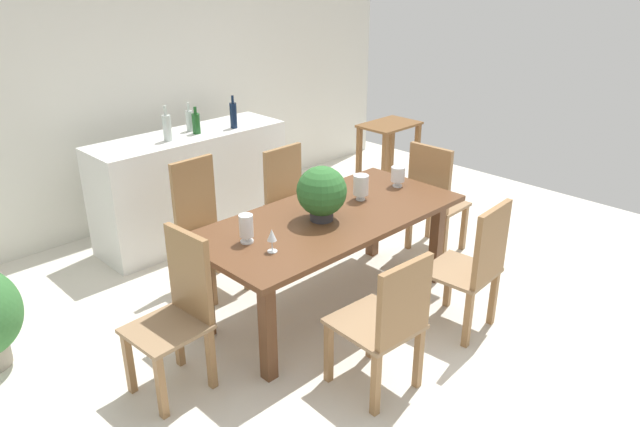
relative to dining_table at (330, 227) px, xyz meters
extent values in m
plane|color=silver|center=(0.00, -0.10, -0.65)|extent=(7.04, 7.04, 0.00)
cube|color=silver|center=(0.00, 2.50, 0.65)|extent=(6.40, 0.10, 2.60)
cube|color=brown|center=(0.00, 0.00, 0.07)|extent=(2.03, 0.94, 0.04)
cube|color=brown|center=(-0.88, -0.33, -0.30)|extent=(0.08, 0.08, 0.71)
cube|color=brown|center=(0.88, -0.33, -0.30)|extent=(0.08, 0.08, 0.71)
cube|color=brown|center=(-0.88, 0.33, -0.30)|extent=(0.08, 0.08, 0.71)
cube|color=brown|center=(0.88, 0.33, -0.30)|extent=(0.08, 0.08, 0.71)
cube|color=olive|center=(0.63, -0.63, -0.44)|extent=(0.05, 0.05, 0.42)
cube|color=olive|center=(0.26, -0.66, -0.44)|extent=(0.05, 0.05, 0.42)
cube|color=olive|center=(0.66, -0.99, -0.44)|extent=(0.05, 0.05, 0.42)
cube|color=olive|center=(0.29, -1.02, -0.44)|extent=(0.05, 0.05, 0.42)
cube|color=#987855|center=(0.46, -0.82, -0.22)|extent=(0.47, 0.46, 0.03)
cube|color=olive|center=(0.47, -1.02, 0.06)|extent=(0.41, 0.07, 0.52)
cube|color=olive|center=(1.54, -0.18, -0.44)|extent=(0.05, 0.05, 0.42)
cube|color=olive|center=(1.52, 0.19, -0.44)|extent=(0.05, 0.05, 0.42)
cube|color=olive|center=(1.21, -0.19, -0.44)|extent=(0.05, 0.05, 0.42)
cube|color=olive|center=(1.20, 0.18, -0.44)|extent=(0.05, 0.05, 0.42)
cube|color=#987855|center=(1.37, 0.00, -0.22)|extent=(0.42, 0.45, 0.03)
cube|color=olive|center=(1.19, -0.01, 0.07)|extent=(0.06, 0.40, 0.56)
cube|color=olive|center=(0.27, 0.63, -0.44)|extent=(0.04, 0.04, 0.42)
cube|color=olive|center=(0.65, 0.64, -0.44)|extent=(0.04, 0.04, 0.42)
cube|color=olive|center=(0.27, 1.01, -0.44)|extent=(0.04, 0.04, 0.42)
cube|color=olive|center=(0.64, 1.01, -0.44)|extent=(0.04, 0.04, 0.42)
cube|color=#987855|center=(0.46, 0.82, -0.22)|extent=(0.46, 0.46, 0.03)
cube|color=olive|center=(0.45, 1.03, 0.04)|extent=(0.41, 0.05, 0.48)
cube|color=olive|center=(-1.56, 0.15, -0.44)|extent=(0.05, 0.05, 0.42)
cube|color=olive|center=(-1.54, -0.18, -0.44)|extent=(0.05, 0.05, 0.42)
cube|color=olive|center=(-1.20, 0.18, -0.44)|extent=(0.05, 0.05, 0.42)
cube|color=olive|center=(-1.18, -0.15, -0.44)|extent=(0.05, 0.05, 0.42)
cube|color=#987855|center=(-1.37, 0.00, -0.22)|extent=(0.45, 0.43, 0.03)
cube|color=olive|center=(-1.17, 0.01, 0.07)|extent=(0.06, 0.37, 0.55)
cube|color=olive|center=(-0.26, -0.63, -0.44)|extent=(0.05, 0.05, 0.42)
cube|color=olive|center=(-0.63, -0.61, -0.44)|extent=(0.05, 0.05, 0.42)
cube|color=olive|center=(-0.28, -1.03, -0.44)|extent=(0.05, 0.05, 0.42)
cube|color=olive|center=(-0.66, -1.01, -0.44)|extent=(0.05, 0.05, 0.42)
cube|color=#987855|center=(-0.46, -0.82, -0.22)|extent=(0.47, 0.50, 0.03)
cube|color=olive|center=(-0.47, -1.04, 0.03)|extent=(0.41, 0.06, 0.48)
cube|color=olive|center=(-0.62, 0.63, -0.44)|extent=(0.04, 0.04, 0.42)
cube|color=olive|center=(-0.29, 0.63, -0.44)|extent=(0.04, 0.04, 0.42)
cube|color=olive|center=(-0.63, 1.02, -0.44)|extent=(0.04, 0.04, 0.42)
cube|color=olive|center=(-0.29, 1.02, -0.44)|extent=(0.04, 0.04, 0.42)
cube|color=#987855|center=(-0.46, 0.82, -0.22)|extent=(0.41, 0.47, 0.03)
cube|color=olive|center=(-0.46, 1.03, 0.09)|extent=(0.37, 0.04, 0.58)
cylinder|color=#333338|center=(-0.10, -0.01, 0.14)|extent=(0.16, 0.16, 0.08)
sphere|color=#2D662D|center=(-0.10, -0.01, 0.31)|extent=(0.35, 0.35, 0.35)
sphere|color=#C64C56|center=(-0.07, -0.12, 0.33)|extent=(0.05, 0.05, 0.05)
sphere|color=#C64C56|center=(-0.06, 0.09, 0.40)|extent=(0.04, 0.04, 0.04)
sphere|color=#C64C56|center=(-0.04, 0.08, 0.28)|extent=(0.04, 0.04, 0.04)
sphere|color=#C64C56|center=(-0.17, 0.06, 0.38)|extent=(0.04, 0.04, 0.04)
sphere|color=#C64C56|center=(0.00, -0.03, 0.32)|extent=(0.05, 0.05, 0.05)
cylinder|color=silver|center=(-0.70, 0.07, 0.10)|extent=(0.09, 0.09, 0.01)
cylinder|color=silver|center=(-0.70, 0.07, 0.12)|extent=(0.02, 0.02, 0.03)
cylinder|color=silver|center=(-0.70, 0.07, 0.21)|extent=(0.09, 0.09, 0.15)
cylinder|color=silver|center=(0.80, 0.03, 0.10)|extent=(0.08, 0.08, 0.01)
cylinder|color=silver|center=(0.80, 0.03, 0.12)|extent=(0.03, 0.03, 0.03)
cylinder|color=silver|center=(0.80, 0.03, 0.20)|extent=(0.11, 0.11, 0.12)
cylinder|color=silver|center=(0.37, 0.04, 0.10)|extent=(0.07, 0.07, 0.01)
cylinder|color=silver|center=(0.37, 0.04, 0.12)|extent=(0.03, 0.03, 0.03)
cylinder|color=silver|center=(0.37, 0.04, 0.21)|extent=(0.12, 0.12, 0.15)
cylinder|color=silver|center=(-0.67, -0.15, 0.10)|extent=(0.06, 0.06, 0.00)
cylinder|color=silver|center=(-0.67, -0.15, 0.13)|extent=(0.01, 0.01, 0.07)
cone|color=silver|center=(-0.67, -0.15, 0.21)|extent=(0.06, 0.06, 0.08)
cube|color=silver|center=(0.00, 1.78, -0.16)|extent=(1.81, 0.56, 0.99)
cylinder|color=#194C1E|center=(0.06, 1.73, 0.43)|extent=(0.07, 0.07, 0.18)
cylinder|color=#194C1E|center=(0.06, 1.73, 0.55)|extent=(0.03, 0.03, 0.06)
cylinder|color=#B2BFB7|center=(0.07, 1.85, 0.43)|extent=(0.06, 0.06, 0.18)
cylinder|color=#B2BFB7|center=(0.07, 1.85, 0.56)|extent=(0.02, 0.02, 0.07)
cylinder|color=#B2BFB7|center=(-0.24, 1.71, 0.45)|extent=(0.07, 0.07, 0.22)
cylinder|color=#B2BFB7|center=(-0.24, 1.71, 0.60)|extent=(0.03, 0.03, 0.08)
cylinder|color=#0F1E38|center=(0.41, 1.65, 0.45)|extent=(0.06, 0.06, 0.23)
cylinder|color=#0F1E38|center=(0.41, 1.65, 0.60)|extent=(0.02, 0.02, 0.07)
cube|color=brown|center=(2.26, 1.30, 0.09)|extent=(0.65, 0.45, 0.02)
cube|color=brown|center=(1.97, 1.11, -0.29)|extent=(0.05, 0.05, 0.73)
cube|color=brown|center=(2.54, 1.11, -0.29)|extent=(0.05, 0.05, 0.73)
cube|color=brown|center=(1.97, 1.48, -0.29)|extent=(0.05, 0.05, 0.73)
cube|color=brown|center=(2.54, 1.48, -0.29)|extent=(0.05, 0.05, 0.73)
camera|label=1|loc=(-2.80, -2.73, 1.79)|focal=33.53mm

